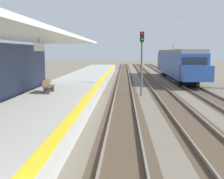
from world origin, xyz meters
TOP-DOWN VIEW (x-y plane):
  - station_platform at (-2.50, 16.00)m, footprint 5.00×80.00m
  - track_pair_nearest_platform at (1.90, 20.00)m, footprint 2.34×120.00m
  - track_pair_middle at (5.30, 20.00)m, footprint 2.34×120.00m
  - track_pair_far_side at (8.70, 20.00)m, footprint 2.34×120.00m
  - approaching_train at (8.70, 32.59)m, footprint 2.93×19.60m
  - rail_signal_post at (3.33, 19.57)m, footprint 0.32×0.34m
  - platform_bench at (-3.12, 14.83)m, footprint 0.45×1.60m

SIDE VIEW (x-z plane):
  - track_pair_nearest_platform at x=1.90m, z-range -0.03..0.13m
  - track_pair_middle at x=5.30m, z-range -0.03..0.13m
  - track_pair_far_side at x=8.70m, z-range -0.03..0.13m
  - station_platform at x=-2.50m, z-range 0.00..0.90m
  - platform_bench at x=-3.12m, z-range 0.93..1.81m
  - approaching_train at x=8.70m, z-range -0.20..4.56m
  - rail_signal_post at x=3.33m, z-range 0.59..5.79m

